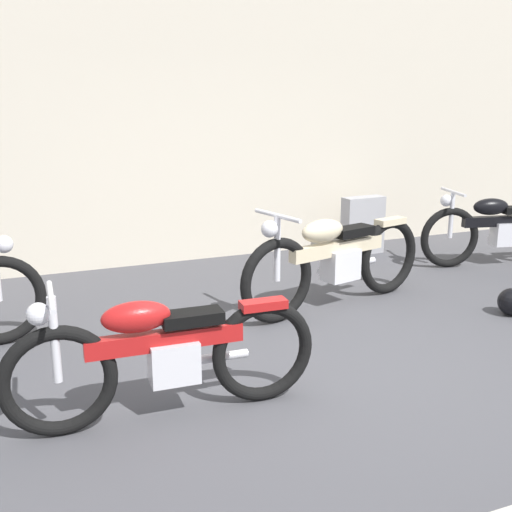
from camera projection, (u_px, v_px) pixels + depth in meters
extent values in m
plane|color=#47474C|center=(341.00, 367.00, 4.64)|extent=(40.00, 40.00, 0.00)
cube|color=beige|center=(197.00, 123.00, 7.40)|extent=(18.00, 0.30, 3.28)
cube|color=#9E9EA3|center=(363.00, 225.00, 7.86)|extent=(0.56, 0.23, 0.73)
sphere|color=black|center=(512.00, 302.00, 5.71)|extent=(0.25, 0.25, 0.25)
torus|color=black|center=(277.00, 281.00, 5.46)|extent=(0.77, 0.28, 0.77)
torus|color=black|center=(388.00, 256.00, 6.28)|extent=(0.77, 0.28, 0.77)
cube|color=silver|center=(341.00, 265.00, 5.90)|extent=(0.38, 0.29, 0.30)
cube|color=beige|center=(337.00, 248.00, 5.82)|extent=(1.08, 0.36, 0.13)
ellipsoid|color=beige|center=(323.00, 231.00, 5.67)|extent=(0.50, 0.32, 0.21)
cube|color=black|center=(352.00, 231.00, 5.90)|extent=(0.46, 0.29, 0.08)
cube|color=beige|center=(390.00, 221.00, 6.18)|extent=(0.36, 0.20, 0.06)
cylinder|color=silver|center=(277.00, 249.00, 5.39)|extent=(0.06, 0.06, 0.58)
cylinder|color=silver|center=(277.00, 216.00, 5.32)|extent=(0.18, 0.61, 0.04)
sphere|color=silver|center=(270.00, 229.00, 5.30)|extent=(0.15, 0.15, 0.15)
cylinder|color=silver|center=(347.00, 266.00, 6.13)|extent=(0.74, 0.24, 0.06)
sphere|color=silver|center=(4.00, 244.00, 4.91)|extent=(0.14, 0.14, 0.14)
torus|color=black|center=(58.00, 381.00, 3.64)|extent=(0.70, 0.11, 0.70)
torus|color=black|center=(263.00, 351.00, 4.07)|extent=(0.70, 0.11, 0.70)
cube|color=silver|center=(174.00, 362.00, 3.87)|extent=(0.31, 0.20, 0.27)
cube|color=#B21919|center=(165.00, 340.00, 3.81)|extent=(0.98, 0.13, 0.11)
ellipsoid|color=#B21919|center=(136.00, 317.00, 3.71)|extent=(0.43, 0.21, 0.19)
cube|color=black|center=(192.00, 317.00, 3.84)|extent=(0.39, 0.19, 0.08)
cube|color=#B21919|center=(263.00, 304.00, 3.99)|extent=(0.31, 0.13, 0.06)
cylinder|color=silver|center=(55.00, 340.00, 3.58)|extent=(0.05, 0.05, 0.52)
cylinder|color=silver|center=(51.00, 297.00, 3.51)|extent=(0.06, 0.55, 0.03)
sphere|color=silver|center=(38.00, 314.00, 3.51)|extent=(0.13, 0.13, 0.13)
cylinder|color=silver|center=(199.00, 360.00, 4.05)|extent=(0.67, 0.08, 0.06)
torus|color=black|center=(450.00, 238.00, 7.22)|extent=(0.71, 0.24, 0.71)
cube|color=silver|center=(506.00, 234.00, 7.33)|extent=(0.35, 0.26, 0.27)
cube|color=black|center=(503.00, 221.00, 7.28)|extent=(1.00, 0.32, 0.12)
ellipsoid|color=black|center=(491.00, 207.00, 7.21)|extent=(0.46, 0.28, 0.19)
cylinder|color=silver|center=(451.00, 215.00, 7.16)|extent=(0.05, 0.05, 0.54)
cylinder|color=silver|center=(453.00, 192.00, 7.09)|extent=(0.16, 0.56, 0.04)
sphere|color=silver|center=(446.00, 201.00, 7.10)|extent=(0.14, 0.14, 0.14)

